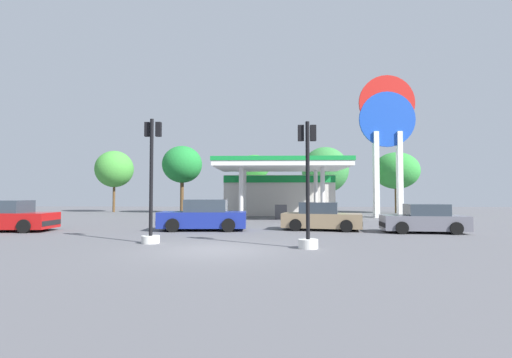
{
  "coord_description": "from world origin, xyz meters",
  "views": [
    {
      "loc": [
        1.81,
        -12.89,
        1.9
      ],
      "look_at": [
        0.96,
        14.17,
        3.01
      ],
      "focal_mm": 26.38,
      "sensor_mm": 36.0,
      "label": 1
    }
  ],
  "objects_px": {
    "tree_1": "(182,165)",
    "tree_4": "(396,171)",
    "station_pole_sign": "(387,127)",
    "tree_2": "(254,168)",
    "car_1": "(424,220)",
    "car_3": "(321,217)",
    "traffic_signal_1": "(151,195)",
    "tree_3": "(325,170)",
    "car_2": "(8,217)",
    "car_0": "(204,216)",
    "tree_0": "(114,169)",
    "traffic_signal_0": "(308,202)"
  },
  "relations": [
    {
      "from": "car_3",
      "to": "station_pole_sign",
      "type": "bearing_deg",
      "value": 57.12
    },
    {
      "from": "tree_3",
      "to": "car_2",
      "type": "bearing_deg",
      "value": -134.55
    },
    {
      "from": "station_pole_sign",
      "to": "traffic_signal_0",
      "type": "height_order",
      "value": "station_pole_sign"
    },
    {
      "from": "car_0",
      "to": "tree_0",
      "type": "relative_size",
      "value": 0.7
    },
    {
      "from": "car_0",
      "to": "traffic_signal_0",
      "type": "bearing_deg",
      "value": -53.19
    },
    {
      "from": "tree_4",
      "to": "traffic_signal_0",
      "type": "bearing_deg",
      "value": -114.9
    },
    {
      "from": "traffic_signal_0",
      "to": "tree_2",
      "type": "relative_size",
      "value": 0.75
    },
    {
      "from": "car_1",
      "to": "tree_0",
      "type": "xyz_separation_m",
      "value": [
        -24.21,
        20.85,
        3.96
      ]
    },
    {
      "from": "car_1",
      "to": "traffic_signal_1",
      "type": "relative_size",
      "value": 0.84
    },
    {
      "from": "tree_4",
      "to": "traffic_signal_1",
      "type": "bearing_deg",
      "value": -126.52
    },
    {
      "from": "tree_1",
      "to": "tree_3",
      "type": "xyz_separation_m",
      "value": [
        14.57,
        0.59,
        -0.54
      ]
    },
    {
      "from": "tree_1",
      "to": "tree_3",
      "type": "bearing_deg",
      "value": 2.3
    },
    {
      "from": "car_2",
      "to": "car_3",
      "type": "relative_size",
      "value": 1.02
    },
    {
      "from": "traffic_signal_1",
      "to": "tree_3",
      "type": "height_order",
      "value": "tree_3"
    },
    {
      "from": "tree_2",
      "to": "tree_3",
      "type": "bearing_deg",
      "value": -0.04
    },
    {
      "from": "car_0",
      "to": "tree_0",
      "type": "height_order",
      "value": "tree_0"
    },
    {
      "from": "station_pole_sign",
      "to": "tree_1",
      "type": "relative_size",
      "value": 1.71
    },
    {
      "from": "tree_1",
      "to": "traffic_signal_0",
      "type": "bearing_deg",
      "value": -67.53
    },
    {
      "from": "traffic_signal_1",
      "to": "tree_3",
      "type": "xyz_separation_m",
      "value": [
        10.41,
        23.88,
        2.52
      ]
    },
    {
      "from": "car_3",
      "to": "tree_1",
      "type": "height_order",
      "value": "tree_1"
    },
    {
      "from": "station_pole_sign",
      "to": "tree_2",
      "type": "distance_m",
      "value": 13.8
    },
    {
      "from": "tree_2",
      "to": "tree_0",
      "type": "bearing_deg",
      "value": 175.19
    },
    {
      "from": "traffic_signal_0",
      "to": "tree_2",
      "type": "distance_m",
      "value": 25.43
    },
    {
      "from": "traffic_signal_0",
      "to": "tree_1",
      "type": "height_order",
      "value": "tree_1"
    },
    {
      "from": "car_0",
      "to": "car_3",
      "type": "distance_m",
      "value": 6.24
    },
    {
      "from": "traffic_signal_0",
      "to": "traffic_signal_1",
      "type": "bearing_deg",
      "value": 168.54
    },
    {
      "from": "car_3",
      "to": "traffic_signal_1",
      "type": "distance_m",
      "value": 9.31
    },
    {
      "from": "tree_0",
      "to": "tree_1",
      "type": "bearing_deg",
      "value": -13.5
    },
    {
      "from": "station_pole_sign",
      "to": "car_3",
      "type": "distance_m",
      "value": 14.45
    },
    {
      "from": "car_0",
      "to": "traffic_signal_1",
      "type": "relative_size",
      "value": 0.95
    },
    {
      "from": "tree_3",
      "to": "station_pole_sign",
      "type": "bearing_deg",
      "value": -62.8
    },
    {
      "from": "car_0",
      "to": "tree_1",
      "type": "relative_size",
      "value": 0.68
    },
    {
      "from": "car_3",
      "to": "tree_1",
      "type": "distance_m",
      "value": 21.63
    },
    {
      "from": "car_1",
      "to": "tree_3",
      "type": "height_order",
      "value": "tree_3"
    },
    {
      "from": "car_1",
      "to": "traffic_signal_1",
      "type": "bearing_deg",
      "value": -160.66
    },
    {
      "from": "traffic_signal_1",
      "to": "tree_0",
      "type": "relative_size",
      "value": 0.74
    },
    {
      "from": "tree_4",
      "to": "station_pole_sign",
      "type": "bearing_deg",
      "value": -113.28
    },
    {
      "from": "tree_1",
      "to": "tree_2",
      "type": "distance_m",
      "value": 7.37
    },
    {
      "from": "station_pole_sign",
      "to": "car_1",
      "type": "height_order",
      "value": "station_pole_sign"
    },
    {
      "from": "tree_0",
      "to": "tree_2",
      "type": "relative_size",
      "value": 1.1
    },
    {
      "from": "station_pole_sign",
      "to": "car_2",
      "type": "relative_size",
      "value": 2.59
    },
    {
      "from": "car_2",
      "to": "car_0",
      "type": "bearing_deg",
      "value": 4.88
    },
    {
      "from": "car_3",
      "to": "tree_4",
      "type": "distance_m",
      "value": 21.1
    },
    {
      "from": "tree_1",
      "to": "tree_4",
      "type": "relative_size",
      "value": 1.11
    },
    {
      "from": "tree_2",
      "to": "station_pole_sign",
      "type": "bearing_deg",
      "value": -34.41
    },
    {
      "from": "tree_0",
      "to": "tree_2",
      "type": "bearing_deg",
      "value": -4.81
    },
    {
      "from": "tree_2",
      "to": "tree_4",
      "type": "distance_m",
      "value": 14.35
    },
    {
      "from": "tree_1",
      "to": "car_1",
      "type": "bearing_deg",
      "value": -49.1
    },
    {
      "from": "traffic_signal_0",
      "to": "tree_4",
      "type": "relative_size",
      "value": 0.73
    },
    {
      "from": "tree_0",
      "to": "tree_1",
      "type": "relative_size",
      "value": 0.96
    }
  ]
}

